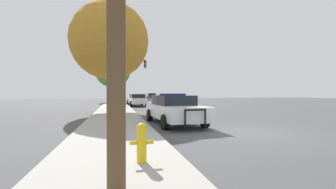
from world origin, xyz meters
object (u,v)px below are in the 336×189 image
Objects in this scene: car_background_distant at (151,96)px; tree_sidewalk_near at (110,41)px; fire_hydrant at (142,141)px; traffic_light at (130,73)px; tree_sidewalk_far at (113,70)px; car_background_midblock at (137,100)px; police_car at (174,109)px.

car_background_distant is 30.34m from tree_sidewalk_near.
traffic_light is (1.23, 22.99, 3.46)m from fire_hydrant.
car_background_midblock is at bearing -77.15° from tree_sidewalk_far.
tree_sidewalk_near is at bearing -70.30° from police_car.
tree_sidewalk_far is at bearing 100.88° from traffic_light.
fire_hydrant is 0.17× the size of car_background_distant.
police_car is 6.41× the size of fire_hydrant.
fire_hydrant is 0.09× the size of tree_sidewalk_near.
car_background_distant is (6.97, 42.85, 0.22)m from fire_hydrant.
traffic_light reaches higher than car_background_distant.
tree_sidewalk_far is at bearing -86.84° from police_car.
tree_sidewalk_near reaches higher than car_background_midblock.
tree_sidewalk_far is at bearing 91.59° from fire_hydrant.
police_car is 36.85m from car_background_distant.
tree_sidewalk_far is (-7.92, -8.48, 4.63)m from car_background_distant.
police_car is at bearing -83.31° from tree_sidewalk_far.
police_car is 17.05m from traffic_light.
tree_sidewalk_far reaches higher than traffic_light.
tree_sidewalk_far is (-0.96, 34.37, 4.86)m from fire_hydrant.
car_background_distant reaches higher than car_background_midblock.
traffic_light is 3.55m from car_background_midblock.
traffic_light is at bearing 76.30° from tree_sidewalk_near.
tree_sidewalk_far is (-2.19, 11.38, 1.40)m from traffic_light.
traffic_light is 20.93m from car_background_distant.
tree_sidewalk_far is at bearing -131.35° from car_background_distant.
fire_hydrant is 0.15× the size of traffic_light.
traffic_light is at bearing -104.40° from car_background_distant.
tree_sidewalk_far reaches higher than fire_hydrant.
fire_hydrant is 14.94m from tree_sidewalk_near.
police_car is 1.12× the size of car_background_midblock.
traffic_light reaches higher than police_car.
police_car is 9.74m from tree_sidewalk_near.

